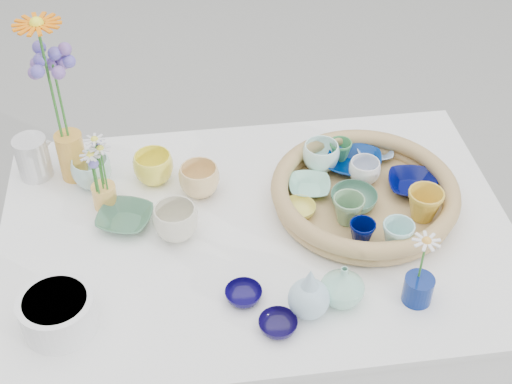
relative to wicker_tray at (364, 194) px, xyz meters
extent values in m
imported|color=navy|center=(0.00, 0.13, 0.00)|extent=(0.19, 0.19, 0.04)
imported|color=#020646|center=(0.13, 0.03, -0.01)|extent=(0.15, 0.15, 0.03)
imported|color=gold|center=(0.13, -0.08, 0.02)|extent=(0.11, 0.11, 0.08)
imported|color=#3F6D56|center=(-0.03, -0.01, 0.00)|extent=(0.15, 0.15, 0.04)
imported|color=#709F6F|center=(-0.06, -0.07, 0.02)|extent=(0.10, 0.10, 0.07)
imported|color=#8BCEB5|center=(-0.13, 0.06, -0.01)|extent=(0.13, 0.13, 0.03)
imported|color=#CCF9EF|center=(-0.08, 0.14, 0.02)|extent=(0.11, 0.11, 0.08)
imported|color=white|center=(0.02, 0.07, 0.01)|extent=(0.08, 0.08, 0.06)
imported|color=#92B4DD|center=(0.07, 0.17, -0.01)|extent=(0.10, 0.10, 0.02)
imported|color=#000848|center=(-0.04, -0.14, 0.01)|extent=(0.07, 0.07, 0.06)
imported|color=#E1DB58|center=(-0.17, -0.03, -0.01)|extent=(0.09, 0.09, 0.03)
imported|color=#A2DBD8|center=(0.03, -0.17, 0.01)|extent=(0.10, 0.10, 0.07)
imported|color=#3B874A|center=(-0.02, 0.17, 0.01)|extent=(0.08, 0.08, 0.06)
imported|color=#FAEB44|center=(-0.52, 0.17, 0.00)|extent=(0.13, 0.13, 0.08)
imported|color=#E9C17E|center=(-0.41, 0.11, 0.00)|extent=(0.12, 0.12, 0.08)
imported|color=#437153|center=(-0.60, 0.01, -0.02)|extent=(0.17, 0.17, 0.03)
imported|color=beige|center=(-0.48, -0.04, 0.00)|extent=(0.11, 0.11, 0.09)
imported|color=#0B053F|center=(-0.34, -0.27, -0.03)|extent=(0.10, 0.10, 0.03)
imported|color=#A9D3CB|center=(-0.68, 0.18, 0.00)|extent=(0.11, 0.11, 0.08)
imported|color=#0C0633|center=(-0.28, -0.36, -0.03)|extent=(0.11, 0.11, 0.03)
imported|color=#93D2B6|center=(-0.13, -0.30, 0.01)|extent=(0.10, 0.10, 0.10)
cylinder|color=navy|center=(0.04, -0.32, -0.01)|extent=(0.08, 0.08, 0.07)
cylinder|color=gold|center=(-0.73, 0.22, 0.03)|extent=(0.09, 0.09, 0.13)
cylinder|color=#FFBC55|center=(-0.65, 0.09, -0.01)|extent=(0.07, 0.07, 0.07)
camera|label=1|loc=(-0.45, -1.29, 1.19)|focal=50.00mm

